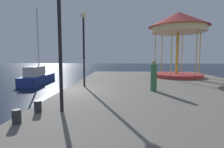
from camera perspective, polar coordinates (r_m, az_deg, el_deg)
ground_plane at (r=10.50m, az=-15.51°, el=-9.30°), size 120.00×120.00×0.00m
quay_dock at (r=10.24m, az=18.88°, el=-7.46°), size 12.13×25.12×0.80m
sailboat_blue at (r=18.90m, az=-22.86°, el=-0.89°), size 1.91×5.47×7.34m
carousel at (r=17.46m, az=20.47°, el=13.62°), size 5.29×5.29×5.82m
lamp_post_mid_promenade at (r=6.27m, az=-16.50°, el=14.98°), size 0.36×0.36×4.25m
lamp_post_far_end at (r=11.17m, az=-9.10°, el=11.82°), size 0.36×0.36×4.54m
bollard_center at (r=5.73m, az=-28.30°, el=-11.96°), size 0.24×0.24×0.40m
bollard_south at (r=6.54m, az=-22.71°, el=-9.58°), size 0.24×0.24×0.40m
person_by_the_water at (r=9.88m, az=13.24°, el=-0.77°), size 0.34×0.34×1.69m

